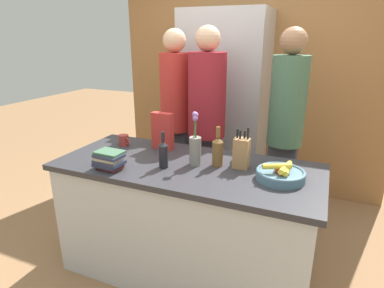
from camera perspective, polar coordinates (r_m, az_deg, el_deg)
ground_plane at (r=2.70m, az=-0.89°, el=-21.21°), size 14.00×14.00×0.00m
kitchen_island at (r=2.44m, az=-0.94°, el=-13.22°), size 1.85×0.80×0.88m
back_wall_wood at (r=3.78m, az=10.12°, el=11.75°), size 3.05×0.12×2.60m
refrigerator at (r=3.53m, az=5.72°, el=6.48°), size 0.87×0.62×1.99m
fruit_bowl at (r=2.07m, az=15.49°, el=-5.13°), size 0.30×0.30×0.12m
knife_block at (r=2.18m, az=8.79°, el=-1.54°), size 0.10×0.09×0.29m
flower_vase at (r=2.20m, az=0.57°, el=-0.42°), size 0.08×0.08×0.38m
cereal_box at (r=2.53m, az=-5.26°, el=2.32°), size 0.18×0.07×0.29m
coffee_mug at (r=2.68m, az=-12.02°, el=0.68°), size 0.12×0.08×0.09m
book_stack at (r=2.22m, az=-14.51°, el=-2.76°), size 0.21×0.15×0.12m
bottle_oil at (r=2.17m, az=-5.11°, el=-1.71°), size 0.06×0.06×0.25m
bottle_vinegar at (r=2.19m, az=4.57°, el=-1.19°), size 0.08×0.08×0.28m
person_at_sink at (r=3.09m, az=-2.93°, el=5.59°), size 0.29×0.29×1.80m
person_in_blue at (r=2.87m, az=2.63°, el=4.51°), size 0.33×0.33×1.82m
person_in_red_tee at (r=2.77m, az=16.30°, el=3.33°), size 0.29×0.29×1.80m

